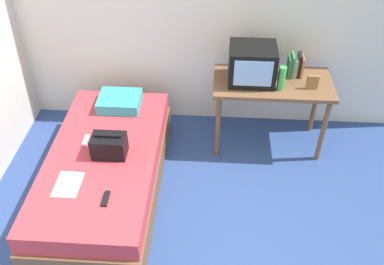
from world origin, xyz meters
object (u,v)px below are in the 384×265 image
Objects in this scene: water_bottle at (282,78)px; handbag at (109,146)px; remote_silver at (86,140)px; magazine at (68,184)px; pillow at (120,101)px; tv at (252,64)px; picture_frame at (312,82)px; book_row at (295,66)px; remote_dark at (106,199)px; desk at (272,90)px; bed at (106,171)px.

water_bottle is 1.70m from handbag.
handbag is 2.08× the size of remote_silver.
magazine is (-1.80, -1.06, -0.44)m from water_bottle.
water_bottle reaches higher than remote_silver.
pillow reaches higher than remote_silver.
water_bottle is (0.27, -0.14, -0.06)m from tv.
tv is at bearing 23.03° from remote_silver.
pillow is at bearing 178.92° from picture_frame.
picture_frame is (0.30, 0.03, -0.05)m from water_bottle.
book_row reaches higher than remote_dark.
water_bottle is at bearing -27.07° from tv.
book_row is (0.21, 0.13, 0.21)m from desk.
desk is at bearing 26.92° from bed.
water_bottle is 1.02× the size of book_row.
pillow is 1.40× the size of handbag.
water_bottle is 0.31m from book_row.
water_bottle is at bearing 15.76° from remote_silver.
remote_dark is at bearing -73.90° from bed.
picture_frame is at bearing -17.10° from desk.
book_row is at bearing 30.76° from desk.
remote_silver is (-2.09, -0.54, -0.38)m from picture_frame.
bed is 8.32× the size of water_bottle.
pillow is (-1.53, -0.07, -0.16)m from desk.
tv is 3.06× the size of remote_silver.
pillow is (-1.74, -0.20, -0.37)m from book_row.
magazine is (-0.27, -0.39, -0.10)m from handbag.
book_row is at bearing 58.91° from water_bottle.
desk is 1.87m from remote_silver.
tv reaches higher than remote_dark.
water_bottle is 1.67× the size of remote_silver.
remote_silver is at bearing -156.97° from tv.
handbag is 0.32m from remote_silver.
bed is 0.62m from remote_dark.
magazine is at bearing -124.49° from handbag.
tv is at bearing -164.17° from book_row.
tv is 1.52× the size of magazine.
pillow is (-1.58, 0.06, -0.38)m from water_bottle.
desk is at bearing -0.80° from tv.
remote_dark is 0.77m from remote_silver.
picture_frame is at bearing 19.70° from bed.
magazine is at bearing -152.52° from picture_frame.
handbag is (0.08, -0.01, 0.33)m from bed.
bed is 2.09m from book_row.
bed is 0.34m from remote_silver.
bed is at bearing -91.79° from pillow.
tv is 0.59m from picture_frame.
desk is 4.83× the size of water_bottle.
bed is 0.77m from pillow.
picture_frame is (0.14, -0.23, -0.04)m from book_row.
pillow is at bearing 88.21° from bed.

